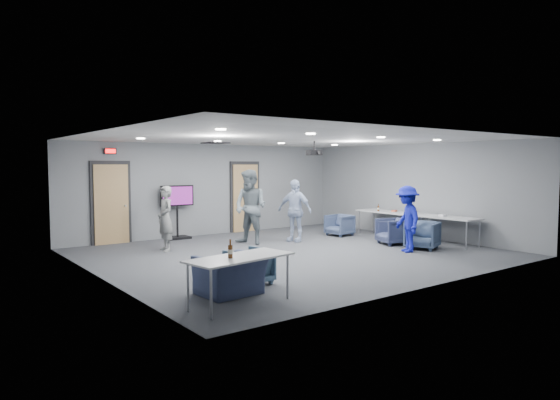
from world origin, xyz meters
TOP-DOWN VIEW (x-y plane):
  - floor at (0.00, 0.00)m, footprint 9.00×9.00m
  - ceiling at (0.00, 0.00)m, footprint 9.00×9.00m
  - wall_back at (0.00, 4.00)m, footprint 9.00×0.02m
  - wall_front at (0.00, -4.00)m, footprint 9.00×0.02m
  - wall_left at (-4.50, 0.00)m, footprint 0.02×8.00m
  - wall_right at (4.50, 0.00)m, footprint 0.02×8.00m
  - door_left at (-3.00, 3.95)m, footprint 1.06×0.17m
  - door_right at (1.20, 3.95)m, footprint 1.06×0.17m
  - exit_sign at (-3.00, 3.93)m, footprint 0.32×0.08m
  - hvac_diffuser at (-0.50, 2.80)m, footprint 0.60×0.60m
  - downlights at (0.00, 0.00)m, footprint 6.18×3.78m
  - person_a at (-2.31, 2.07)m, footprint 0.41×0.60m
  - person_b at (-0.09, 1.70)m, footprint 1.02×1.15m
  - person_c at (1.16, 1.40)m, footprint 0.78×1.08m
  - person_d at (2.27, -1.53)m, footprint 1.01×1.19m
  - chair_right_a at (2.90, 1.46)m, footprint 0.74×0.73m
  - chair_right_b at (2.91, -0.58)m, footprint 0.95×0.94m
  - chair_right_c at (2.91, -1.50)m, footprint 0.97×0.96m
  - chair_front_a at (-2.57, -2.00)m, footprint 0.78×0.79m
  - chair_front_b at (-3.19, -2.40)m, footprint 1.02×0.91m
  - table_right_a at (4.00, 0.51)m, footprint 0.82×1.96m
  - table_right_b at (4.00, -1.39)m, footprint 0.74×1.79m
  - table_front_left at (-3.39, -3.00)m, footprint 1.74×0.94m
  - bottle_front at (-3.56, -3.02)m, footprint 0.07×0.07m
  - bottle_right at (3.78, 0.74)m, footprint 0.06×0.06m
  - snack_box at (4.08, 0.39)m, footprint 0.21×0.17m
  - wrapper at (4.08, -1.26)m, footprint 0.23×0.17m
  - tv_stand at (-1.21, 3.75)m, footprint 0.99×0.47m
  - projector at (1.00, 0.41)m, footprint 0.39×0.36m

SIDE VIEW (x-z plane):
  - floor at x=0.00m, z-range 0.00..0.00m
  - chair_right_a at x=2.90m, z-range 0.00..0.62m
  - chair_front_a at x=-2.57m, z-range 0.00..0.63m
  - chair_front_b at x=-3.19m, z-range 0.00..0.63m
  - chair_right_b at x=2.91m, z-range 0.00..0.68m
  - chair_right_c at x=2.91m, z-range 0.00..0.69m
  - table_front_left at x=-3.39m, z-range 0.32..1.05m
  - table_right_b at x=4.00m, z-range 0.32..1.05m
  - table_right_a at x=4.00m, z-range 0.32..1.05m
  - snack_box at x=4.08m, z-range 0.73..0.77m
  - wrapper at x=4.08m, z-range 0.73..0.78m
  - person_a at x=-2.31m, z-range 0.00..1.58m
  - person_d at x=2.27m, z-range 0.00..1.59m
  - bottle_right at x=3.78m, z-range 0.70..0.92m
  - bottle_front at x=-3.56m, z-range 0.69..0.97m
  - person_c at x=1.16m, z-range 0.00..1.70m
  - tv_stand at x=-1.21m, z-range 0.10..1.62m
  - person_b at x=-0.09m, z-range 0.00..1.96m
  - door_left at x=-3.00m, z-range -0.05..2.19m
  - door_right at x=1.20m, z-range -0.05..2.19m
  - wall_back at x=0.00m, z-range 0.00..2.70m
  - wall_front at x=0.00m, z-range 0.00..2.70m
  - wall_left at x=-4.50m, z-range 0.00..2.70m
  - wall_right at x=4.50m, z-range 0.00..2.70m
  - projector at x=1.00m, z-range 2.23..2.58m
  - exit_sign at x=-3.00m, z-range 2.37..2.53m
  - downlights at x=0.00m, z-range 2.67..2.69m
  - hvac_diffuser at x=-0.50m, z-range 2.67..2.70m
  - ceiling at x=0.00m, z-range 2.70..2.70m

